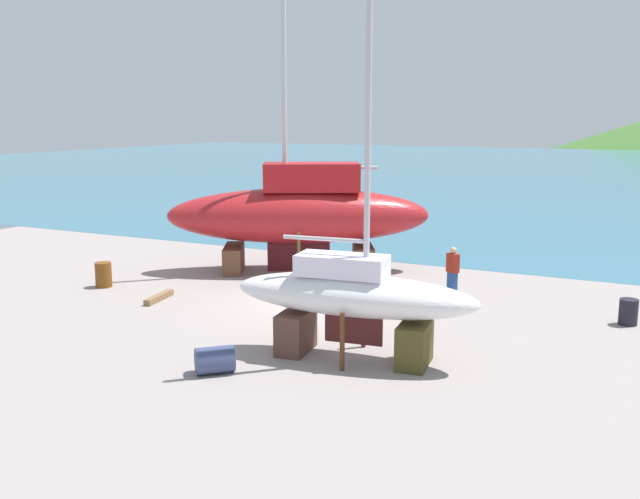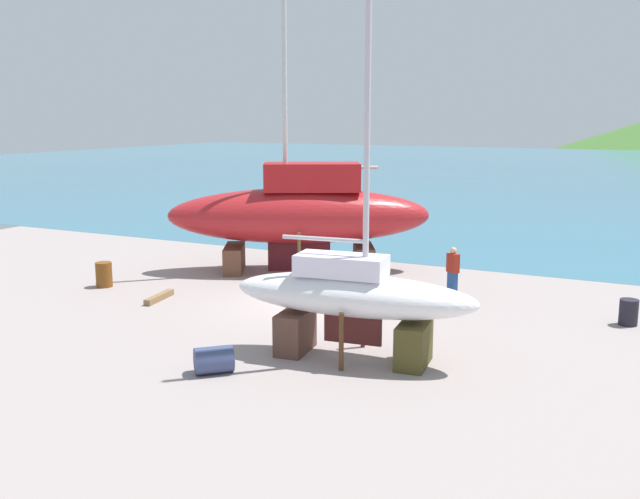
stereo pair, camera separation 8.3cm
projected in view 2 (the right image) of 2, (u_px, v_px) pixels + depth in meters
name	position (u px, v px, depth m)	size (l,w,h in m)	color
ground_plane	(246.00, 329.00, 20.36)	(43.23, 43.23, 0.00)	gray
sea_water	(567.00, 171.00, 78.65)	(169.31, 110.91, 0.01)	teal
sailboat_large_starboard	(300.00, 213.00, 27.63)	(10.31, 7.22, 15.22)	brown
sailboat_small_center	(352.00, 297.00, 17.64)	(6.39, 2.40, 10.33)	#473F1E
worker	(453.00, 271.00, 23.79)	(0.49, 0.46, 1.72)	navy
barrel_ochre	(629.00, 312.00, 20.71)	(0.53, 0.53, 0.77)	black
barrel_blue_faded	(104.00, 275.00, 25.34)	(0.58, 0.58, 0.89)	brown
barrel_rust_near	(214.00, 360.00, 16.85)	(0.65, 0.65, 0.90)	#38436C
timber_long_aft	(159.00, 297.00, 23.55)	(1.61, 0.23, 0.20)	olive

